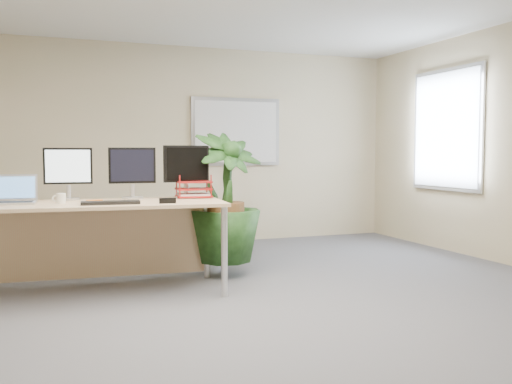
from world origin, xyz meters
name	(u,v)px	position (x,y,z in m)	size (l,w,h in m)	color
floor	(255,332)	(0.00, 0.00, 0.00)	(8.00, 8.00, 0.00)	#4C4C52
back_wall	(151,146)	(0.00, 4.00, 1.35)	(7.00, 0.04, 2.70)	#BEB186
whiteboard	(236,132)	(1.20, 3.97, 1.55)	(1.30, 0.04, 0.95)	#A4A4A8
window	(446,130)	(3.47, 2.30, 1.55)	(0.04, 1.30, 1.55)	#A4A4A8
desk	(102,220)	(-0.88, 1.63, 0.65)	(2.20, 1.07, 0.82)	tan
floor_plant	(225,203)	(0.36, 1.84, 0.75)	(0.84, 0.84, 1.50)	#153212
monitor_left	(68,170)	(-1.15, 1.86, 1.10)	(0.43, 0.20, 0.48)	silver
monitor_right	(132,170)	(-0.57, 1.77, 1.10)	(0.44, 0.20, 0.49)	silver
monitor_dark	(186,168)	(-0.07, 1.70, 1.11)	(0.46, 0.21, 0.51)	silver
laptop	(15,196)	(-1.59, 1.65, 0.88)	(0.37, 0.33, 0.25)	silver
keyboard	(111,203)	(-0.83, 1.28, 0.84)	(0.49, 0.16, 0.03)	black
coffee_mug	(61,198)	(-1.23, 1.50, 0.87)	(0.11, 0.08, 0.09)	white
spiral_notebook	(98,202)	(-0.92, 1.47, 0.83)	(0.25, 0.19, 0.01)	silver
orange_pen	(94,200)	(-0.95, 1.50, 0.84)	(0.01, 0.01, 0.15)	orange
yellow_highlighter	(125,201)	(-0.69, 1.43, 0.83)	(0.02, 0.02, 0.12)	yellow
letter_tray	(194,190)	(0.00, 1.70, 0.89)	(0.35, 0.28, 0.16)	#9E1413
stapler	(168,201)	(-0.36, 1.18, 0.85)	(0.14, 0.04, 0.05)	black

